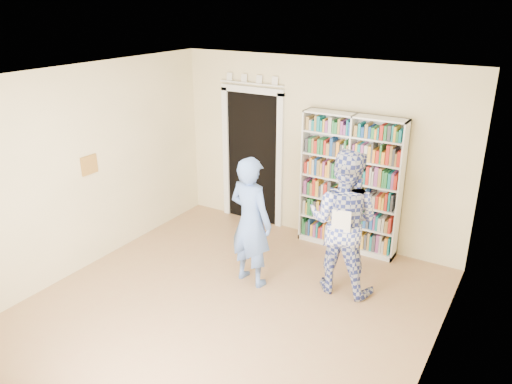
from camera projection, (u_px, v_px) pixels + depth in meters
floor at (223, 314)px, 5.84m from camera, size 5.00×5.00×0.00m
ceiling at (216, 81)px, 4.86m from camera, size 5.00×5.00×0.00m
wall_back at (317, 151)px, 7.35m from camera, size 4.50×0.00×4.50m
wall_left at (77, 172)px, 6.43m from camera, size 0.00×5.00×5.00m
wall_right at (435, 261)px, 4.27m from camera, size 0.00×5.00×5.00m
bookshelf at (350, 183)px, 7.06m from camera, size 1.45×0.27×1.99m
doorway at (252, 151)px, 7.92m from camera, size 1.10×0.08×2.43m
wall_art at (89, 165)px, 6.56m from camera, size 0.03×0.25×0.25m
man_blue at (251, 222)px, 6.22m from camera, size 0.68×0.50×1.69m
man_plaid at (343, 222)px, 6.04m from camera, size 0.93×0.74×1.84m
paper_sheet at (341, 223)px, 5.74m from camera, size 0.22×0.05×0.31m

